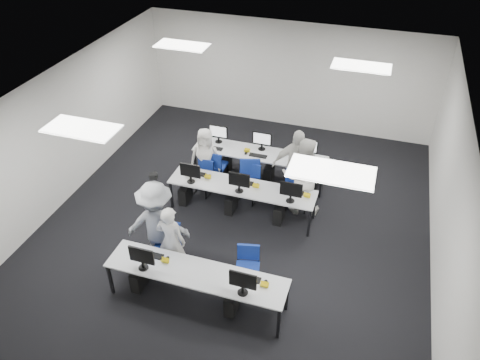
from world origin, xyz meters
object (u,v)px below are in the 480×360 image
(chair_4, at_px, (297,195))
(student_0, at_px, (171,241))
(chair_2, at_px, (203,183))
(student_2, at_px, (206,158))
(chair_7, at_px, (296,189))
(chair_5, at_px, (216,172))
(chair_0, at_px, (168,254))
(chair_6, at_px, (250,178))
(desk_mid, at_px, (242,188))
(photographer, at_px, (157,224))
(student_3, at_px, (296,166))
(chair_3, at_px, (249,189))
(chair_1, at_px, (247,275))
(desk_front, at_px, (196,274))
(student_1, at_px, (302,176))

(chair_4, height_order, student_0, student_0)
(chair_2, distance_m, student_2, 0.60)
(chair_7, bearing_deg, chair_5, 177.67)
(chair_0, relative_size, chair_6, 0.99)
(chair_6, relative_size, student_0, 0.63)
(student_0, bearing_deg, desk_mid, -107.43)
(chair_7, bearing_deg, photographer, -127.44)
(student_2, xyz_separation_m, student_3, (2.10, 0.09, 0.15))
(chair_3, height_order, photographer, photographer)
(chair_3, height_order, chair_7, chair_7)
(chair_4, relative_size, student_0, 0.61)
(chair_5, bearing_deg, desk_mid, -44.05)
(student_0, xyz_separation_m, student_2, (-0.42, 2.84, -0.02))
(student_2, bearing_deg, desk_mid, -43.60)
(desk_mid, distance_m, chair_1, 2.16)
(chair_1, bearing_deg, chair_0, 166.99)
(desk_front, relative_size, photographer, 1.75)
(chair_3, distance_m, student_1, 1.35)
(chair_1, xyz_separation_m, chair_2, (-1.83, 2.44, -0.02))
(chair_1, height_order, chair_3, chair_1)
(chair_2, relative_size, student_2, 0.55)
(chair_4, xyz_separation_m, student_0, (-1.82, -2.68, 0.48))
(chair_5, bearing_deg, student_1, -10.37)
(chair_1, xyz_separation_m, chair_4, (0.37, 2.62, 0.02))
(chair_0, height_order, chair_5, chair_0)
(chair_5, xyz_separation_m, chair_6, (0.85, -0.04, 0.02))
(chair_0, xyz_separation_m, chair_6, (0.77, 2.88, 0.00))
(student_1, bearing_deg, student_0, 43.73)
(chair_1, height_order, chair_5, chair_5)
(chair_2, xyz_separation_m, student_1, (2.28, 0.06, 0.65))
(chair_5, bearing_deg, chair_7, -1.62)
(chair_0, xyz_separation_m, student_3, (1.83, 2.86, 0.59))
(chair_1, xyz_separation_m, chair_5, (-1.68, 2.93, 0.02))
(chair_2, bearing_deg, chair_0, -77.25)
(chair_2, bearing_deg, student_1, 8.82)
(chair_5, height_order, chair_6, chair_6)
(desk_mid, bearing_deg, student_1, 23.13)
(chair_1, xyz_separation_m, chair_7, (0.28, 2.84, 0.02))
(chair_3, distance_m, chair_5, 1.03)
(chair_4, bearing_deg, desk_mid, -155.87)
(chair_0, distance_m, photographer, 0.66)
(chair_2, distance_m, chair_5, 0.52)
(student_0, bearing_deg, chair_5, -83.97)
(chair_4, distance_m, student_1, 0.63)
(chair_1, height_order, student_0, student_0)
(student_3, bearing_deg, student_1, -74.05)
(student_0, bearing_deg, student_3, -118.16)
(desk_mid, height_order, chair_7, chair_7)
(chair_0, height_order, chair_3, chair_0)
(desk_front, distance_m, chair_7, 3.62)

